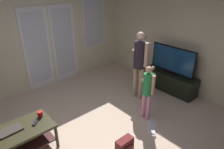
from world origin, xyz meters
The scene contains 13 objects.
ground_plane centered at (0.00, 0.00, -0.01)m, with size 5.68×4.99×0.02m, color beige.
wall_back_with_doors centered at (0.10, 2.46, 1.37)m, with size 5.68×0.09×2.82m.
wall_right_plain centered at (2.81, 0.00, 1.39)m, with size 0.06×4.99×2.79m.
coffee_table centered at (-0.94, 0.51, 0.34)m, with size 0.94×0.60×0.46m.
tv_stand centered at (2.53, 0.12, 0.23)m, with size 0.40×1.33×0.47m.
flat_screen_tv centered at (2.53, 0.12, 0.80)m, with size 0.08×1.13×0.67m.
person_adult centered at (1.69, 0.43, 0.94)m, with size 0.63×0.48×1.56m.
person_child centered at (1.20, -0.22, 0.68)m, with size 0.48×0.32×1.13m.
backpack centered at (0.26, -0.57, 0.12)m, with size 0.30×0.18×0.25m.
loose_keyboard centered at (1.09, -0.48, 0.01)m, with size 0.44×0.35×0.02m.
laptop_closed centered at (-1.07, 0.56, 0.47)m, with size 0.34×0.21×0.03m, color #3B352F.
cup_near_edge centered at (-0.58, 0.59, 0.51)m, with size 0.08×0.08×0.10m, color red.
tv_remote_black centered at (-0.71, 0.49, 0.47)m, with size 0.17×0.05×0.02m, color black.
Camera 1 is at (-1.51, -2.24, 2.54)m, focal length 32.21 mm.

